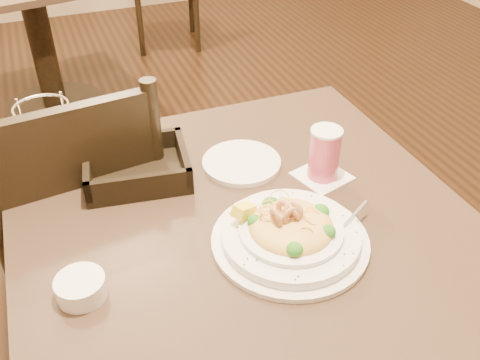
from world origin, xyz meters
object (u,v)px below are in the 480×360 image
object	(u,v)px
background_table	(36,19)
drink_glass	(324,154)
butter_ramekin	(81,288)
side_plate	(242,163)
dining_chair_near	(81,228)
main_table	(243,295)
bread_basket	(137,169)
pasta_bowl	(290,232)
napkin_caddy	(51,148)

from	to	relation	value
background_table	drink_glass	size ratio (longest dim) A/B	8.17
drink_glass	background_table	bearing A→B (deg)	104.73
background_table	butter_ramekin	distance (m)	2.12
side_plate	dining_chair_near	bearing A→B (deg)	153.42
main_table	bread_basket	distance (m)	0.37
main_table	butter_ramekin	size ratio (longest dim) A/B	10.59
background_table	side_plate	world-z (taller)	side_plate
dining_chair_near	butter_ramekin	size ratio (longest dim) A/B	10.95
pasta_bowl	side_plate	xyz separation A→B (m)	(0.01, 0.27, -0.02)
dining_chair_near	drink_glass	xyz separation A→B (m)	(0.52, -0.29, 0.29)
butter_ramekin	napkin_caddy	bearing A→B (deg)	90.27
background_table	side_plate	size ratio (longest dim) A/B	5.95
drink_glass	bread_basket	xyz separation A→B (m)	(-0.38, 0.15, -0.04)
bread_basket	dining_chair_near	bearing A→B (deg)	133.82
pasta_bowl	bread_basket	distance (m)	0.38
dining_chair_near	pasta_bowl	size ratio (longest dim) A/B	2.87
background_table	bread_basket	distance (m)	1.82
drink_glass	napkin_caddy	xyz separation A→B (m)	(-0.54, 0.21, 0.02)
dining_chair_near	napkin_caddy	world-z (taller)	dining_chair_near
main_table	dining_chair_near	bearing A→B (deg)	130.50
napkin_caddy	bread_basket	bearing A→B (deg)	-20.53
main_table	pasta_bowl	bearing A→B (deg)	-61.60
main_table	dining_chair_near	world-z (taller)	dining_chair_near
pasta_bowl	butter_ramekin	xyz separation A→B (m)	(-0.38, 0.01, -0.01)
main_table	pasta_bowl	xyz separation A→B (m)	(0.05, -0.10, 0.26)
pasta_bowl	butter_ramekin	size ratio (longest dim) A/B	3.81
background_table	pasta_bowl	xyz separation A→B (m)	(0.35, -2.11, 0.26)
background_table	napkin_caddy	distance (m)	1.77
main_table	dining_chair_near	distance (m)	0.47
drink_glass	bread_basket	world-z (taller)	drink_glass
dining_chair_near	main_table	bearing A→B (deg)	123.32
main_table	background_table	distance (m)	2.03
pasta_bowl	napkin_caddy	distance (m)	0.54
drink_glass	bread_basket	size ratio (longest dim) A/B	0.54
napkin_caddy	butter_ramekin	bearing A→B (deg)	-89.73
pasta_bowl	drink_glass	size ratio (longest dim) A/B	2.48
butter_ramekin	side_plate	bearing A→B (deg)	33.75
background_table	bread_basket	bearing A→B (deg)	-85.81
dining_chair_near	bread_basket	distance (m)	0.32
background_table	main_table	bearing A→B (deg)	-81.58
drink_glass	side_plate	bearing A→B (deg)	144.33
napkin_caddy	butter_ramekin	xyz separation A→B (m)	(0.00, -0.36, -0.06)
pasta_bowl	dining_chair_near	bearing A→B (deg)	128.17
drink_glass	napkin_caddy	distance (m)	0.58
drink_glass	side_plate	size ratio (longest dim) A/B	0.73
pasta_bowl	bread_basket	bearing A→B (deg)	125.14
main_table	napkin_caddy	xyz separation A→B (m)	(-0.33, 0.27, 0.31)
butter_ramekin	bread_basket	bearing A→B (deg)	61.52
side_plate	butter_ramekin	bearing A→B (deg)	-146.25
bread_basket	napkin_caddy	xyz separation A→B (m)	(-0.16, 0.06, 0.06)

